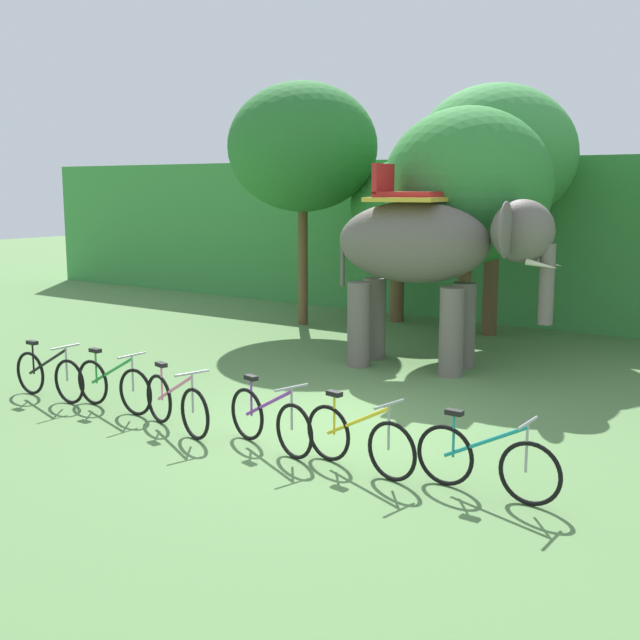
{
  "coord_description": "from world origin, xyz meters",
  "views": [
    {
      "loc": [
        6.08,
        -9.05,
        3.36
      ],
      "look_at": [
        -0.94,
        1.0,
        1.3
      ],
      "focal_mm": 44.62,
      "sensor_mm": 36.0,
      "label": 1
    }
  ],
  "objects_px": {
    "bike_green": "(113,385)",
    "bike_purple": "(270,420)",
    "bike_yellow": "(359,439)",
    "tree_center": "(495,156)",
    "bike_pink": "(176,404)",
    "bike_black": "(49,375)",
    "tree_center_right": "(399,207)",
    "tree_right": "(467,187)",
    "bike_teal": "(486,461)",
    "tree_far_left": "(303,148)",
    "elephant": "(430,251)"
  },
  "relations": [
    {
      "from": "bike_green",
      "to": "bike_purple",
      "type": "height_order",
      "value": "same"
    },
    {
      "from": "bike_green",
      "to": "bike_yellow",
      "type": "distance_m",
      "value": 4.46
    },
    {
      "from": "tree_center",
      "to": "bike_pink",
      "type": "xyz_separation_m",
      "value": [
        -0.66,
        -9.33,
        -3.64
      ]
    },
    {
      "from": "bike_black",
      "to": "bike_purple",
      "type": "distance_m",
      "value": 4.42
    },
    {
      "from": "tree_center_right",
      "to": "bike_green",
      "type": "xyz_separation_m",
      "value": [
        0.44,
        -9.5,
        -2.48
      ]
    },
    {
      "from": "tree_center",
      "to": "tree_right",
      "type": "height_order",
      "value": "tree_center"
    },
    {
      "from": "bike_teal",
      "to": "bike_purple",
      "type": "bearing_deg",
      "value": -177.44
    },
    {
      "from": "tree_far_left",
      "to": "bike_black",
      "type": "relative_size",
      "value": 3.4
    },
    {
      "from": "bike_purple",
      "to": "bike_teal",
      "type": "height_order",
      "value": "same"
    },
    {
      "from": "tree_far_left",
      "to": "tree_right",
      "type": "bearing_deg",
      "value": -6.68
    },
    {
      "from": "tree_center_right",
      "to": "bike_yellow",
      "type": "bearing_deg",
      "value": -62.96
    },
    {
      "from": "tree_far_left",
      "to": "bike_pink",
      "type": "bearing_deg",
      "value": -65.43
    },
    {
      "from": "bike_pink",
      "to": "bike_yellow",
      "type": "distance_m",
      "value": 2.92
    },
    {
      "from": "tree_far_left",
      "to": "bike_pink",
      "type": "height_order",
      "value": "tree_far_left"
    },
    {
      "from": "tree_center_right",
      "to": "bike_teal",
      "type": "distance_m",
      "value": 11.71
    },
    {
      "from": "bike_yellow",
      "to": "tree_right",
      "type": "bearing_deg",
      "value": 105.63
    },
    {
      "from": "elephant",
      "to": "bike_black",
      "type": "relative_size",
      "value": 2.47
    },
    {
      "from": "tree_far_left",
      "to": "bike_green",
      "type": "xyz_separation_m",
      "value": [
        2.12,
        -7.8,
        -3.89
      ]
    },
    {
      "from": "bike_yellow",
      "to": "bike_pink",
      "type": "bearing_deg",
      "value": -177.56
    },
    {
      "from": "bike_purple",
      "to": "tree_far_left",
      "type": "bearing_deg",
      "value": 123.49
    },
    {
      "from": "tree_far_left",
      "to": "tree_right",
      "type": "xyz_separation_m",
      "value": [
        4.52,
        -0.53,
        -0.92
      ]
    },
    {
      "from": "tree_center",
      "to": "tree_right",
      "type": "xyz_separation_m",
      "value": [
        0.19,
        -1.84,
        -0.66
      ]
    },
    {
      "from": "tree_center",
      "to": "bike_teal",
      "type": "height_order",
      "value": "tree_center"
    },
    {
      "from": "tree_center",
      "to": "bike_purple",
      "type": "height_order",
      "value": "tree_center"
    },
    {
      "from": "tree_far_left",
      "to": "tree_center_right",
      "type": "distance_m",
      "value": 2.78
    },
    {
      "from": "bike_teal",
      "to": "tree_far_left",
      "type": "bearing_deg",
      "value": 136.41
    },
    {
      "from": "tree_far_left",
      "to": "tree_center",
      "type": "xyz_separation_m",
      "value": [
        4.32,
        1.31,
        -0.25
      ]
    },
    {
      "from": "bike_teal",
      "to": "elephant",
      "type": "bearing_deg",
      "value": 123.14
    },
    {
      "from": "tree_center_right",
      "to": "tree_center",
      "type": "height_order",
      "value": "tree_center"
    },
    {
      "from": "bike_teal",
      "to": "tree_center_right",
      "type": "bearing_deg",
      "value": 124.33
    },
    {
      "from": "bike_green",
      "to": "bike_teal",
      "type": "xyz_separation_m",
      "value": [
        6.01,
        0.06,
        0.0
      ]
    },
    {
      "from": "tree_far_left",
      "to": "bike_purple",
      "type": "bearing_deg",
      "value": -56.51
    },
    {
      "from": "bike_black",
      "to": "bike_teal",
      "type": "distance_m",
      "value": 7.35
    },
    {
      "from": "elephant",
      "to": "bike_black",
      "type": "xyz_separation_m",
      "value": [
        -3.96,
        -5.41,
        -1.82
      ]
    },
    {
      "from": "bike_yellow",
      "to": "bike_teal",
      "type": "relative_size",
      "value": 0.99
    },
    {
      "from": "bike_pink",
      "to": "bike_purple",
      "type": "bearing_deg",
      "value": 5.05
    },
    {
      "from": "bike_yellow",
      "to": "tree_far_left",
      "type": "bearing_deg",
      "value": 129.82
    },
    {
      "from": "tree_center_right",
      "to": "tree_right",
      "type": "xyz_separation_m",
      "value": [
        2.83,
        -2.23,
        0.49
      ]
    },
    {
      "from": "tree_far_left",
      "to": "elephant",
      "type": "bearing_deg",
      "value": -28.31
    },
    {
      "from": "bike_black",
      "to": "bike_pink",
      "type": "distance_m",
      "value": 2.87
    },
    {
      "from": "tree_center",
      "to": "bike_green",
      "type": "bearing_deg",
      "value": -103.57
    },
    {
      "from": "bike_pink",
      "to": "bike_teal",
      "type": "height_order",
      "value": "same"
    },
    {
      "from": "tree_center",
      "to": "elephant",
      "type": "height_order",
      "value": "tree_center"
    },
    {
      "from": "elephant",
      "to": "bike_green",
      "type": "distance_m",
      "value": 6.14
    },
    {
      "from": "bike_purple",
      "to": "bike_teal",
      "type": "distance_m",
      "value": 2.93
    },
    {
      "from": "bike_black",
      "to": "bike_purple",
      "type": "bearing_deg",
      "value": 1.2
    },
    {
      "from": "bike_green",
      "to": "bike_purple",
      "type": "bearing_deg",
      "value": -1.34
    },
    {
      "from": "tree_right",
      "to": "bike_green",
      "type": "bearing_deg",
      "value": -108.23
    },
    {
      "from": "tree_center_right",
      "to": "bike_green",
      "type": "distance_m",
      "value": 9.83
    },
    {
      "from": "bike_pink",
      "to": "bike_purple",
      "type": "distance_m",
      "value": 1.55
    }
  ]
}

